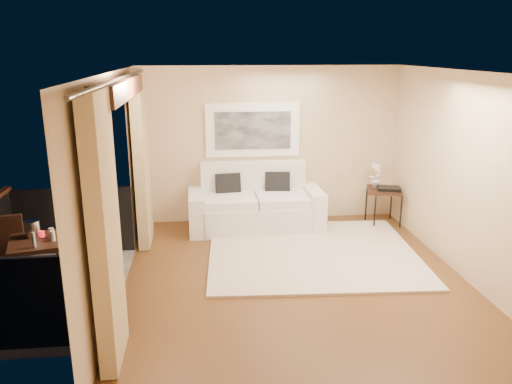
{
  "coord_description": "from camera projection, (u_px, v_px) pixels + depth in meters",
  "views": [
    {
      "loc": [
        -1.19,
        -6.01,
        2.96
      ],
      "look_at": [
        -0.46,
        0.61,
        1.05
      ],
      "focal_mm": 35.0,
      "sensor_mm": 36.0,
      "label": 1
    }
  ],
  "objects": [
    {
      "name": "floor",
      "position": [
        295.0,
        279.0,
        6.68
      ],
      "size": [
        5.0,
        5.0,
        0.0
      ],
      "primitive_type": "plane",
      "color": "brown",
      "rests_on": "ground"
    },
    {
      "name": "room_shell",
      "position": [
        119.0,
        89.0,
        5.76
      ],
      "size": [
        5.0,
        6.4,
        5.0
      ],
      "color": "white",
      "rests_on": "ground"
    },
    {
      "name": "balcony",
      "position": [
        37.0,
        278.0,
        6.28
      ],
      "size": [
        1.81,
        2.6,
        1.17
      ],
      "color": "#605B56",
      "rests_on": "ground"
    },
    {
      "name": "curtains",
      "position": [
        128.0,
        187.0,
        6.09
      ],
      "size": [
        0.16,
        4.8,
        2.64
      ],
      "color": "tan",
      "rests_on": "ground"
    },
    {
      "name": "artwork",
      "position": [
        253.0,
        130.0,
        8.55
      ],
      "size": [
        1.62,
        0.07,
        0.92
      ],
      "color": "white",
      "rests_on": "room_shell"
    },
    {
      "name": "rug",
      "position": [
        312.0,
        253.0,
        7.48
      ],
      "size": [
        3.21,
        2.84,
        0.04
      ],
      "primitive_type": "cube",
      "rotation": [
        0.0,
        0.0,
        -0.06
      ],
      "color": "beige",
      "rests_on": "floor"
    },
    {
      "name": "sofa",
      "position": [
        255.0,
        205.0,
        8.55
      ],
      "size": [
        2.27,
        1.01,
        1.08
      ],
      "rotation": [
        0.0,
        0.0,
        0.02
      ],
      "color": "silver",
      "rests_on": "floor"
    },
    {
      "name": "side_table",
      "position": [
        384.0,
        192.0,
        8.64
      ],
      "size": [
        0.72,
        0.72,
        0.63
      ],
      "rotation": [
        0.0,
        0.0,
        -0.28
      ],
      "color": "black",
      "rests_on": "floor"
    },
    {
      "name": "tray",
      "position": [
        389.0,
        188.0,
        8.57
      ],
      "size": [
        0.44,
        0.37,
        0.05
      ],
      "primitive_type": "cube",
      "rotation": [
        0.0,
        0.0,
        -0.26
      ],
      "color": "black",
      "rests_on": "side_table"
    },
    {
      "name": "orchid",
      "position": [
        376.0,
        175.0,
        8.64
      ],
      "size": [
        0.3,
        0.27,
        0.47
      ],
      "primitive_type": "imported",
      "rotation": [
        0.0,
        0.0,
        0.59
      ],
      "color": "white",
      "rests_on": "side_table"
    },
    {
      "name": "bistro_table",
      "position": [
        40.0,
        246.0,
        5.91
      ],
      "size": [
        0.82,
        0.82,
        0.79
      ],
      "rotation": [
        0.0,
        0.0,
        0.26
      ],
      "color": "black",
      "rests_on": "balcony"
    },
    {
      "name": "balcony_chair_far",
      "position": [
        77.0,
        241.0,
        6.64
      ],
      "size": [
        0.48,
        0.48,
        0.86
      ],
      "rotation": [
        0.0,
        0.0,
        2.8
      ],
      "color": "black",
      "rests_on": "balcony"
    },
    {
      "name": "balcony_chair_near",
      "position": [
        6.0,
        251.0,
        6.12
      ],
      "size": [
        0.51,
        0.51,
        1.0
      ],
      "rotation": [
        0.0,
        0.0,
        0.21
      ],
      "color": "black",
      "rests_on": "balcony"
    },
    {
      "name": "ice_bucket",
      "position": [
        32.0,
        229.0,
        5.97
      ],
      "size": [
        0.18,
        0.18,
        0.2
      ],
      "primitive_type": "cylinder",
      "color": "silver",
      "rests_on": "bistro_table"
    },
    {
      "name": "candle",
      "position": [
        42.0,
        234.0,
        5.98
      ],
      "size": [
        0.06,
        0.06,
        0.07
      ],
      "primitive_type": "cylinder",
      "color": "red",
      "rests_on": "bistro_table"
    },
    {
      "name": "vase",
      "position": [
        34.0,
        240.0,
        5.65
      ],
      "size": [
        0.04,
        0.04,
        0.18
      ],
      "primitive_type": "cylinder",
      "color": "silver",
      "rests_on": "bistro_table"
    },
    {
      "name": "glass_a",
      "position": [
        53.0,
        236.0,
        5.85
      ],
      "size": [
        0.06,
        0.06,
        0.12
      ],
      "primitive_type": "cylinder",
      "color": "silver",
      "rests_on": "bistro_table"
    },
    {
      "name": "glass_b",
      "position": [
        51.0,
        233.0,
        5.94
      ],
      "size": [
        0.06,
        0.06,
        0.12
      ],
      "primitive_type": "cylinder",
      "color": "silver",
      "rests_on": "bistro_table"
    }
  ]
}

